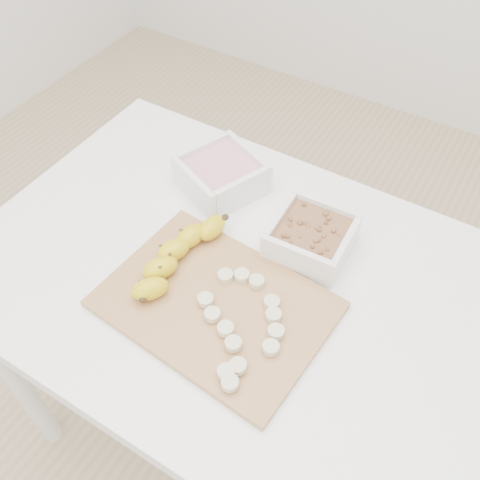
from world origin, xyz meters
The scene contains 7 objects.
ground centered at (0.00, 0.00, 0.00)m, with size 3.50×3.50×0.00m, color #C6AD89.
table centered at (0.00, 0.00, 0.65)m, with size 1.00×0.70×0.75m.
bowl_yogurt centered at (-0.14, 0.18, 0.79)m, with size 0.20×0.20×0.07m.
bowl_granola centered at (0.10, 0.13, 0.78)m, with size 0.15×0.15×0.07m.
cutting_board centered at (0.02, -0.08, 0.76)m, with size 0.39×0.28×0.01m, color #A97B4B.
banana centered at (-0.09, -0.05, 0.78)m, with size 0.06×0.23×0.04m, color gold, non-canonical shape.
banana_slices centered at (0.08, -0.10, 0.77)m, with size 0.17×0.22×0.02m.
Camera 1 is at (0.33, -0.51, 1.54)m, focal length 40.00 mm.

